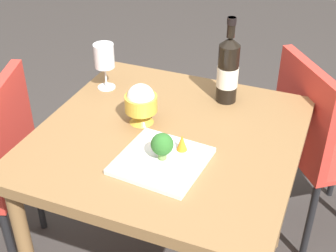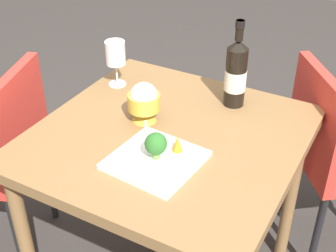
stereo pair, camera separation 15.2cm
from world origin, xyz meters
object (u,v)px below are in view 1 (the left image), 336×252
Objects in this scene: wine_glass at (104,57)px; broccoli_floret at (162,145)px; wine_bottle at (228,70)px; serving_plate at (162,161)px; chair_by_wall at (316,135)px; rice_bowl at (141,103)px; carrot_garnish_left at (182,143)px.

broccoli_floret is (0.35, 0.38, -0.06)m from wine_glass.
wine_bottle is at bearing 99.99° from wine_glass.
serving_plate is at bearing 46.70° from wine_glass.
chair_by_wall is 6.00× the size of rice_bowl.
carrot_garnish_left is (0.37, -0.03, -0.08)m from wine_bottle.
rice_bowl is at bearing -42.07° from wine_bottle.
broccoli_floret is 0.08m from carrot_garnish_left.
wine_glass reaches higher than broccoli_floret.
chair_by_wall reaches higher than broccoli_floret.
carrot_garnish_left is at bearing -5.19° from wine_bottle.
serving_plate is 5.07× the size of carrot_garnish_left.
carrot_garnish_left is at bearing 57.70° from rice_bowl.
carrot_garnish_left is (0.12, 0.19, -0.03)m from rice_bowl.
broccoli_floret is at bearing -9.51° from wine_bottle.
wine_glass reaches higher than rice_bowl.
rice_bowl reaches higher than chair_by_wall.
broccoli_floret reaches higher than serving_plate.
wine_bottle reaches higher than carrot_garnish_left.
wine_glass is at bearing -133.05° from broccoli_floret.
broccoli_floret reaches higher than carrot_garnish_left.
rice_bowl is (0.25, -0.23, -0.05)m from wine_bottle.
wine_glass is 0.66× the size of serving_plate.
rice_bowl is 0.52× the size of serving_plate.
wine_bottle reaches higher than serving_plate.
carrot_garnish_left reaches higher than serving_plate.
wine_glass is at bearing -105.57° from chair_by_wall.
wine_glass is 3.35× the size of carrot_garnish_left.
wine_bottle is at bearing -92.73° from chair_by_wall.
chair_by_wall is at bearing 148.38° from broccoli_floret.
wine_glass is (0.08, -0.45, 0.00)m from wine_bottle.
rice_bowl is at bearing -122.30° from carrot_garnish_left.
wine_bottle reaches higher than chair_by_wall.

